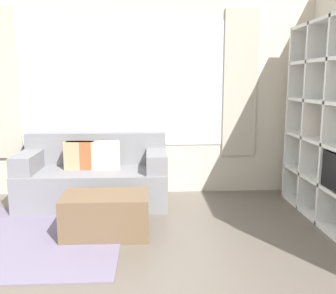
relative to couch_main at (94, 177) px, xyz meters
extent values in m
cube|color=beige|center=(0.34, 0.46, 1.02)|extent=(6.16, 0.07, 2.70)
cube|color=white|center=(0.34, 0.42, 1.12)|extent=(2.73, 0.01, 1.60)
cube|color=beige|center=(-1.19, 0.40, 1.12)|extent=(0.44, 0.03, 1.90)
cube|color=beige|center=(1.88, 0.40, 1.12)|extent=(0.44, 0.03, 1.90)
cube|color=slate|center=(-0.63, -1.03, -0.32)|extent=(2.07, 1.77, 0.01)
cube|color=white|center=(2.61, -0.36, 0.74)|extent=(0.41, 0.04, 2.13)
cube|color=white|center=(2.61, 0.13, 0.74)|extent=(0.41, 0.04, 2.13)
cube|color=orange|center=(2.59, -0.61, 0.62)|extent=(0.10, 0.10, 0.16)
cube|color=gray|center=(0.00, -0.05, -0.11)|extent=(1.76, 0.82, 0.43)
cube|color=gray|center=(0.00, 0.27, 0.31)|extent=(1.76, 0.18, 0.41)
cube|color=gray|center=(-0.76, -0.05, 0.22)|extent=(0.24, 0.76, 0.22)
cube|color=gray|center=(0.76, -0.05, 0.22)|extent=(0.24, 0.76, 0.22)
cube|color=tan|center=(-0.18, -0.01, 0.28)|extent=(0.34, 0.12, 0.34)
cube|color=beige|center=(0.15, -0.01, 0.28)|extent=(0.35, 0.16, 0.34)
cube|color=#C65B33|center=(-0.16, -0.01, 0.28)|extent=(0.35, 0.15, 0.34)
cube|color=brown|center=(0.25, -1.00, -0.12)|extent=(0.83, 0.50, 0.41)
camera|label=1|loc=(0.67, -4.50, 1.16)|focal=40.00mm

